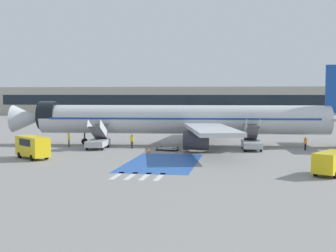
# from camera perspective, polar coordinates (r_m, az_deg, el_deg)

# --- Properties ---
(ground_plane) EXTENTS (600.00, 600.00, 0.00)m
(ground_plane) POSITION_cam_1_polar(r_m,az_deg,el_deg) (61.23, 2.96, -2.41)
(ground_plane) COLOR gray
(apron_leadline_yellow) EXTENTS (81.40, 7.22, 0.01)m
(apron_leadline_yellow) POSITION_cam_1_polar(r_m,az_deg,el_deg) (61.58, 1.85, -2.37)
(apron_leadline_yellow) COLOR gold
(apron_leadline_yellow) RESTS_ON ground_plane
(apron_stand_patch_blue) EXTENTS (6.84, 13.60, 0.01)m
(apron_stand_patch_blue) POSITION_cam_1_polar(r_m,az_deg,el_deg) (46.19, -0.73, -4.48)
(apron_stand_patch_blue) COLOR #2856A8
(apron_stand_patch_blue) RESTS_ON ground_plane
(apron_walkway_bar_0) EXTENTS (0.44, 3.60, 0.01)m
(apron_walkway_bar_0) POSITION_cam_1_polar(r_m,az_deg,el_deg) (39.18, -6.24, -6.02)
(apron_walkway_bar_0) COLOR silver
(apron_walkway_bar_0) RESTS_ON ground_plane
(apron_walkway_bar_1) EXTENTS (0.44, 3.60, 0.01)m
(apron_walkway_bar_1) POSITION_cam_1_polar(r_m,az_deg,el_deg) (38.88, -4.53, -6.09)
(apron_walkway_bar_1) COLOR silver
(apron_walkway_bar_1) RESTS_ON ground_plane
(apron_walkway_bar_2) EXTENTS (0.44, 3.60, 0.01)m
(apron_walkway_bar_2) POSITION_cam_1_polar(r_m,az_deg,el_deg) (38.61, -2.79, -6.15)
(apron_walkway_bar_2) COLOR silver
(apron_walkway_bar_2) RESTS_ON ground_plane
(apron_walkway_bar_3) EXTENTS (0.44, 3.60, 0.01)m
(apron_walkway_bar_3) POSITION_cam_1_polar(r_m,az_deg,el_deg) (38.38, -1.03, -6.21)
(apron_walkway_bar_3) COLOR silver
(apron_walkway_bar_3) RESTS_ON ground_plane
(airliner) EXTENTS (47.56, 34.49, 10.47)m
(airliner) POSITION_cam_1_polar(r_m,az_deg,el_deg) (61.28, 2.47, 0.76)
(airliner) COLOR silver
(airliner) RESTS_ON ground_plane
(boarding_stairs_forward) EXTENTS (2.60, 5.38, 3.73)m
(boarding_stairs_forward) POSITION_cam_1_polar(r_m,az_deg,el_deg) (58.52, -8.55, -1.81)
(boarding_stairs_forward) COLOR #ADB2BA
(boarding_stairs_forward) RESTS_ON ground_plane
(boarding_stairs_aft) EXTENTS (2.60, 5.38, 3.88)m
(boarding_stairs_aft) POSITION_cam_1_polar(r_m,az_deg,el_deg) (57.30, 10.15, -1.93)
(boarding_stairs_aft) COLOR #ADB2BA
(boarding_stairs_aft) RESTS_ON ground_plane
(fuel_tanker) EXTENTS (10.27, 3.21, 3.42)m
(fuel_tanker) POSITION_cam_1_polar(r_m,az_deg,el_deg) (85.44, 8.44, 0.51)
(fuel_tanker) COLOR #38383D
(fuel_tanker) RESTS_ON ground_plane
(service_van_0) EXTENTS (4.71, 4.25, 2.34)m
(service_van_0) POSITION_cam_1_polar(r_m,az_deg,el_deg) (50.70, -16.17, -2.31)
(service_van_0) COLOR yellow
(service_van_0) RESTS_ON ground_plane
(service_van_1) EXTENTS (3.71, 4.54, 1.96)m
(service_van_1) POSITION_cam_1_polar(r_m,az_deg,el_deg) (41.18, 19.35, -4.07)
(service_van_1) COLOR yellow
(service_van_1) RESTS_ON ground_plane
(baggage_cart) EXTENTS (2.87, 2.05, 0.87)m
(baggage_cart) POSITION_cam_1_polar(r_m,az_deg,el_deg) (55.95, -0.08, -2.75)
(baggage_cart) COLOR gray
(baggage_cart) RESTS_ON ground_plane
(ground_crew_0) EXTENTS (0.43, 0.49, 1.79)m
(ground_crew_0) POSITION_cam_1_polar(r_m,az_deg,el_deg) (61.05, -12.00, -1.54)
(ground_crew_0) COLOR #2D2D33
(ground_crew_0) RESTS_ON ground_plane
(ground_crew_1) EXTENTS (0.43, 0.49, 1.60)m
(ground_crew_1) POSITION_cam_1_polar(r_m,az_deg,el_deg) (58.53, 16.40, -1.97)
(ground_crew_1) COLOR black
(ground_crew_1) RESTS_ON ground_plane
(ground_crew_2) EXTENTS (0.44, 0.25, 1.76)m
(ground_crew_2) POSITION_cam_1_polar(r_m,az_deg,el_deg) (58.14, -4.42, -1.75)
(ground_crew_2) COLOR #2D2D33
(ground_crew_2) RESTS_ON ground_plane
(traffic_cone_0) EXTENTS (0.49, 0.49, 0.54)m
(traffic_cone_0) POSITION_cam_1_polar(r_m,az_deg,el_deg) (53.77, -2.40, -3.00)
(traffic_cone_0) COLOR orange
(traffic_cone_0) RESTS_ON ground_plane
(terminal_building) EXTENTS (137.18, 12.10, 8.93)m
(terminal_building) POSITION_cam_1_polar(r_m,az_deg,el_deg) (146.70, 4.96, 3.02)
(terminal_building) COLOR #B2AD9E
(terminal_building) RESTS_ON ground_plane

